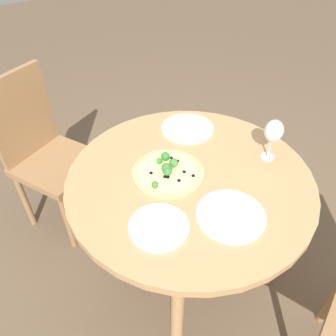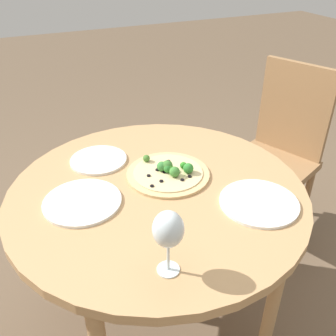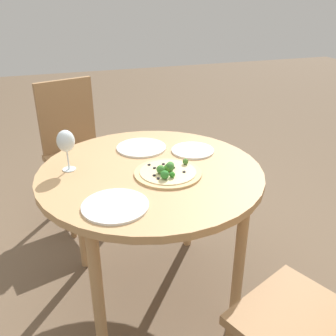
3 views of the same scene
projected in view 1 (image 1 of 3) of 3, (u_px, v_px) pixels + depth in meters
ground_plane at (184, 270)px, 1.84m from camera, size 12.00×12.00×0.00m
dining_table at (189, 189)px, 1.41m from camera, size 1.03×1.03×0.72m
chair at (46, 151)px, 1.84m from camera, size 0.52×0.52×0.94m
pizza at (168, 171)px, 1.37m from camera, size 0.30×0.30×0.05m
wine_glass at (274, 132)px, 1.37m from camera, size 0.08×0.08×0.19m
plate_near at (159, 226)px, 1.16m from camera, size 0.22×0.22×0.01m
plate_far at (188, 128)px, 1.62m from camera, size 0.26×0.26×0.01m
plate_side at (231, 215)px, 1.20m from camera, size 0.26×0.26×0.01m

